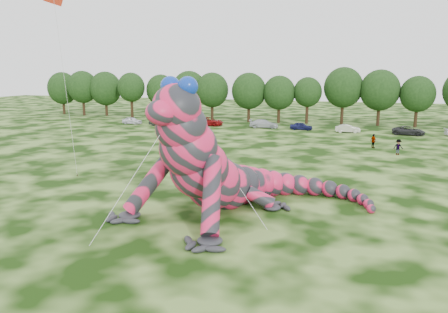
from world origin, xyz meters
TOP-DOWN VIEW (x-y plane):
  - ground at (0.00, 0.00)m, footprint 240.00×240.00m
  - inflatable_gecko at (1.76, 3.93)m, footprint 22.08×23.78m
  - flying_kite at (-12.96, 5.25)m, footprint 2.42×4.38m
  - tree_0 at (-54.56, 59.23)m, footprint 6.91×6.22m
  - tree_1 at (-48.36, 58.05)m, footprint 6.74×6.07m
  - tree_2 at (-43.02, 58.76)m, footprint 7.04×6.34m
  - tree_3 at (-35.72, 57.07)m, footprint 5.81×5.23m
  - tree_4 at (-29.64, 58.71)m, footprint 6.22×5.60m
  - tree_5 at (-23.12, 58.44)m, footprint 7.16×6.44m
  - tree_6 at (-17.56, 56.68)m, footprint 6.52×5.86m
  - tree_7 at (-10.08, 56.80)m, footprint 6.68×6.01m
  - tree_8 at (-4.22, 56.99)m, footprint 6.14×5.53m
  - tree_9 at (1.06, 57.35)m, footprint 5.27×4.74m
  - tree_10 at (7.40, 58.58)m, footprint 7.09×6.38m
  - tree_11 at (13.79, 58.20)m, footprint 7.01×6.31m
  - tree_12 at (20.01, 57.74)m, footprint 5.99×5.39m
  - car_0 at (-29.96, 46.75)m, footprint 4.02×2.03m
  - car_1 at (-23.63, 46.07)m, footprint 4.46×1.72m
  - car_2 at (-15.52, 48.92)m, footprint 5.44×2.63m
  - car_3 at (-5.30, 48.88)m, footprint 5.18×2.50m
  - car_4 at (1.31, 48.18)m, footprint 3.86×1.79m
  - car_5 at (8.91, 47.14)m, footprint 4.00×1.69m
  - car_6 at (18.03, 47.26)m, footprint 5.11×2.88m
  - spectator_0 at (-6.95, 22.52)m, footprint 0.68×0.70m
  - spectator_4 at (-16.62, 33.39)m, footprint 0.78×0.98m
  - spectator_3 at (12.58, 33.34)m, footprint 1.01×1.14m
  - spectator_2 at (15.30, 29.29)m, footprint 1.39×1.10m

SIDE VIEW (x-z plane):
  - ground at x=0.00m, z-range 0.00..0.00m
  - car_4 at x=1.31m, z-range 0.00..1.28m
  - car_5 at x=8.91m, z-range 0.00..1.28m
  - car_0 at x=-29.96m, z-range 0.00..1.31m
  - car_6 at x=18.03m, z-range 0.00..1.35m
  - car_1 at x=-23.63m, z-range 0.00..1.45m
  - car_3 at x=-5.30m, z-range 0.00..1.45m
  - car_2 at x=-15.52m, z-range 0.00..1.49m
  - spectator_0 at x=-6.95m, z-range 0.00..1.63m
  - spectator_4 at x=-16.62m, z-range 0.00..1.74m
  - spectator_3 at x=12.58m, z-range 0.00..1.85m
  - spectator_2 at x=15.30m, z-range 0.00..1.89m
  - tree_9 at x=1.06m, z-range 0.00..8.68m
  - tree_8 at x=-4.22m, z-range 0.00..8.94m
  - tree_12 at x=20.01m, z-range 0.00..8.97m
  - tree_4 at x=-29.64m, z-range 0.00..9.06m
  - tree_3 at x=-35.72m, z-range 0.00..9.44m
  - tree_7 at x=-10.08m, z-range 0.00..9.48m
  - tree_6 at x=-17.56m, z-range 0.00..9.49m
  - tree_0 at x=-54.56m, z-range 0.00..9.51m
  - inflatable_gecko at x=1.76m, z-range 0.00..9.59m
  - tree_2 at x=-43.02m, z-range 0.00..9.64m
  - tree_5 at x=-23.12m, z-range 0.00..9.80m
  - tree_1 at x=-48.36m, z-range 0.00..9.81m
  - tree_11 at x=13.79m, z-range 0.00..10.07m
  - tree_10 at x=7.40m, z-range 0.00..10.50m
  - flying_kite at x=-12.96m, z-range 6.22..22.59m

